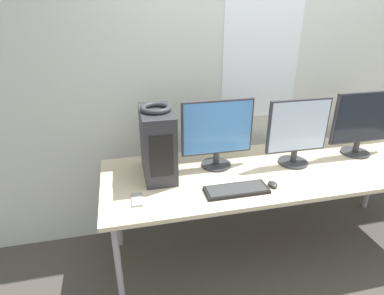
{
  "coord_description": "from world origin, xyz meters",
  "views": [
    {
      "loc": [
        -1.09,
        -1.46,
        1.9
      ],
      "look_at": [
        -0.66,
        0.42,
        1.01
      ],
      "focal_mm": 30.0,
      "sensor_mm": 36.0,
      "label": 1
    }
  ],
  "objects_px": {
    "monitor_right_near": "(298,131)",
    "cell_phone": "(137,200)",
    "keyboard": "(237,190)",
    "monitor_right_far": "(362,122)",
    "monitor_main": "(217,132)",
    "mouse": "(273,184)",
    "pc_tower": "(158,144)",
    "headphones": "(156,108)"
  },
  "relations": [
    {
      "from": "monitor_right_near",
      "to": "cell_phone",
      "type": "relative_size",
      "value": 3.41
    },
    {
      "from": "monitor_right_near",
      "to": "keyboard",
      "type": "height_order",
      "value": "monitor_right_near"
    },
    {
      "from": "monitor_right_far",
      "to": "cell_phone",
      "type": "xyz_separation_m",
      "value": [
        -1.76,
        -0.28,
        -0.26
      ]
    },
    {
      "from": "monitor_right_far",
      "to": "monitor_main",
      "type": "bearing_deg",
      "value": 177.42
    },
    {
      "from": "monitor_main",
      "to": "cell_phone",
      "type": "relative_size",
      "value": 3.55
    },
    {
      "from": "monitor_right_near",
      "to": "monitor_right_far",
      "type": "xyz_separation_m",
      "value": [
        0.57,
        0.04,
        0.01
      ]
    },
    {
      "from": "monitor_right_near",
      "to": "mouse",
      "type": "relative_size",
      "value": 5.97
    },
    {
      "from": "pc_tower",
      "to": "keyboard",
      "type": "height_order",
      "value": "pc_tower"
    },
    {
      "from": "mouse",
      "to": "cell_phone",
      "type": "relative_size",
      "value": 0.57
    },
    {
      "from": "pc_tower",
      "to": "cell_phone",
      "type": "xyz_separation_m",
      "value": [
        -0.18,
        -0.29,
        -0.23
      ]
    },
    {
      "from": "pc_tower",
      "to": "monitor_right_far",
      "type": "relative_size",
      "value": 0.93
    },
    {
      "from": "headphones",
      "to": "monitor_right_far",
      "type": "bearing_deg",
      "value": -0.68
    },
    {
      "from": "pc_tower",
      "to": "monitor_right_near",
      "type": "height_order",
      "value": "monitor_right_near"
    },
    {
      "from": "monitor_main",
      "to": "keyboard",
      "type": "xyz_separation_m",
      "value": [
        0.03,
        -0.37,
        -0.26
      ]
    },
    {
      "from": "mouse",
      "to": "pc_tower",
      "type": "bearing_deg",
      "value": 155.22
    },
    {
      "from": "monitor_main",
      "to": "monitor_right_near",
      "type": "height_order",
      "value": "monitor_main"
    },
    {
      "from": "monitor_right_near",
      "to": "cell_phone",
      "type": "height_order",
      "value": "monitor_right_near"
    },
    {
      "from": "pc_tower",
      "to": "headphones",
      "type": "height_order",
      "value": "headphones"
    },
    {
      "from": "monitor_right_far",
      "to": "keyboard",
      "type": "relative_size",
      "value": 1.23
    },
    {
      "from": "pc_tower",
      "to": "headphones",
      "type": "bearing_deg",
      "value": 90.0
    },
    {
      "from": "monitor_main",
      "to": "cell_phone",
      "type": "height_order",
      "value": "monitor_main"
    },
    {
      "from": "monitor_right_far",
      "to": "monitor_right_near",
      "type": "bearing_deg",
      "value": -175.86
    },
    {
      "from": "mouse",
      "to": "monitor_main",
      "type": "bearing_deg",
      "value": 127.78
    },
    {
      "from": "mouse",
      "to": "cell_phone",
      "type": "bearing_deg",
      "value": 177.78
    },
    {
      "from": "keyboard",
      "to": "mouse",
      "type": "distance_m",
      "value": 0.26
    },
    {
      "from": "keyboard",
      "to": "mouse",
      "type": "height_order",
      "value": "mouse"
    },
    {
      "from": "mouse",
      "to": "cell_phone",
      "type": "xyz_separation_m",
      "value": [
        -0.89,
        0.03,
        -0.01
      ]
    },
    {
      "from": "pc_tower",
      "to": "monitor_right_far",
      "type": "distance_m",
      "value": 1.58
    },
    {
      "from": "monitor_main",
      "to": "mouse",
      "type": "distance_m",
      "value": 0.52
    },
    {
      "from": "pc_tower",
      "to": "cell_phone",
      "type": "relative_size",
      "value": 3.22
    },
    {
      "from": "pc_tower",
      "to": "monitor_main",
      "type": "xyz_separation_m",
      "value": [
        0.43,
        0.03,
        0.03
      ]
    },
    {
      "from": "headphones",
      "to": "monitor_main",
      "type": "bearing_deg",
      "value": 4.38
    },
    {
      "from": "pc_tower",
      "to": "monitor_right_near",
      "type": "bearing_deg",
      "value": -3.35
    },
    {
      "from": "monitor_main",
      "to": "monitor_right_far",
      "type": "height_order",
      "value": "monitor_right_far"
    },
    {
      "from": "monitor_right_far",
      "to": "mouse",
      "type": "distance_m",
      "value": 0.96
    },
    {
      "from": "keyboard",
      "to": "mouse",
      "type": "xyz_separation_m",
      "value": [
        0.26,
        0.01,
        0.0
      ]
    },
    {
      "from": "pc_tower",
      "to": "monitor_right_far",
      "type": "xyz_separation_m",
      "value": [
        1.58,
        -0.02,
        0.03
      ]
    },
    {
      "from": "mouse",
      "to": "monitor_right_near",
      "type": "bearing_deg",
      "value": 42.33
    },
    {
      "from": "headphones",
      "to": "monitor_right_far",
      "type": "relative_size",
      "value": 0.4
    },
    {
      "from": "monitor_main",
      "to": "monitor_right_far",
      "type": "bearing_deg",
      "value": -2.58
    },
    {
      "from": "headphones",
      "to": "monitor_right_near",
      "type": "xyz_separation_m",
      "value": [
        1.01,
        -0.06,
        -0.23
      ]
    },
    {
      "from": "monitor_right_near",
      "to": "cell_phone",
      "type": "bearing_deg",
      "value": -168.75
    }
  ]
}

